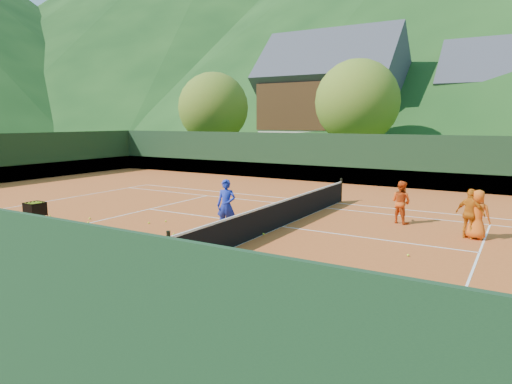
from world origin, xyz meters
The scene contains 34 objects.
ground centered at (0.00, 0.00, 0.00)m, with size 400.00×400.00×0.00m, color #304F18.
clay_court centered at (0.00, 0.00, 0.01)m, with size 40.00×24.00×0.02m, color #B34D1D.
mountain_far_left centered at (-90.00, 150.00, 50.00)m, with size 260.00×260.00×100.00m, color #133412.
coach centered at (-1.33, -1.55, 0.91)m, with size 0.65×0.43×1.79m, color #1A2BA9.
student_a centered at (3.50, 2.76, 0.81)m, with size 0.77×0.60×1.58m, color #DE4D13.
student_b centered at (5.95, 1.60, 0.83)m, with size 0.95×0.39×1.62m, color orange.
student_c centered at (6.14, 1.66, 0.82)m, with size 0.78×0.51×1.60m, color orange.
tennis_ball_2 centered at (-6.41, -3.18, 0.05)m, with size 0.07×0.07×0.07m, color #D0F528.
tennis_ball_5 centered at (-2.50, -2.94, 0.05)m, with size 0.07×0.07×0.07m, color #D0F528.
tennis_ball_6 centered at (0.04, -1.39, 0.05)m, with size 0.07×0.07×0.07m, color #D0F528.
tennis_ball_7 centered at (4.67, -8.34, 0.05)m, with size 0.07×0.07×0.07m, color #D0F528.
tennis_ball_8 centered at (-6.92, -2.69, 0.05)m, with size 0.07×0.07×0.07m, color #D0F528.
tennis_ball_9 centered at (-1.04, -6.34, 0.05)m, with size 0.07×0.07×0.07m, color #D0F528.
tennis_ball_10 centered at (-5.09, -5.69, 0.05)m, with size 0.07×0.07×0.07m, color #D0F528.
tennis_ball_11 centered at (-5.78, -4.00, 0.05)m, with size 0.07×0.07×0.07m, color #D0F528.
tennis_ball_12 centered at (-3.35, -6.20, 0.05)m, with size 0.07×0.07×0.07m, color #D0F528.
tennis_ball_13 centered at (-4.69, -5.12, 0.05)m, with size 0.07×0.07×0.07m, color #D0F528.
tennis_ball_14 centered at (0.21, -4.79, 0.05)m, with size 0.07×0.07×0.07m, color #D0F528.
tennis_ball_15 centered at (4.79, -5.29, 0.05)m, with size 0.07×0.07×0.07m, color #D0F528.
tennis_ball_16 centered at (4.72, -1.41, 0.05)m, with size 0.07×0.07×0.07m, color #D0F528.
tennis_ball_17 centered at (-4.41, -2.10, 0.05)m, with size 0.07×0.07×0.07m, color #D0F528.
tennis_ball_18 centered at (-8.65, -3.19, 0.05)m, with size 0.07×0.07×0.07m, color #D0F528.
tennis_ball_19 centered at (-4.09, -1.55, 0.05)m, with size 0.07×0.07×0.07m, color #D0F528.
tennis_ball_20 centered at (4.26, -7.21, 0.05)m, with size 0.07×0.07×0.07m, color #D0F528.
tennis_ball_21 centered at (-2.31, -2.39, 0.05)m, with size 0.07×0.07×0.07m, color #D0F528.
tennis_ball_22 centered at (0.22, -8.74, 0.05)m, with size 0.07×0.07×0.07m, color #D0F528.
tennis_ball_24 centered at (-1.18, -8.61, 0.05)m, with size 0.07×0.07×0.07m, color #D0F528.
court_lines centered at (0.00, 0.00, 0.02)m, with size 23.83×11.03×0.00m.
tennis_net centered at (0.00, 0.00, 0.52)m, with size 0.10×12.07×1.10m.
perimeter_fence centered at (0.00, 0.00, 1.27)m, with size 40.40×24.24×3.00m.
ball_hopper centered at (-6.97, -4.89, 0.77)m, with size 0.57×0.57×1.00m.
chalet_left centered at (-10.00, 30.00, 5.65)m, with size 13.80×9.93×12.92m.
tree_a centered at (-16.00, 18.00, 4.87)m, with size 6.00×6.00×7.88m.
tree_b centered at (-4.00, 20.00, 5.19)m, with size 6.40×6.40×8.40m.
Camera 1 is at (7.34, -14.17, 3.77)m, focal length 32.00 mm.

